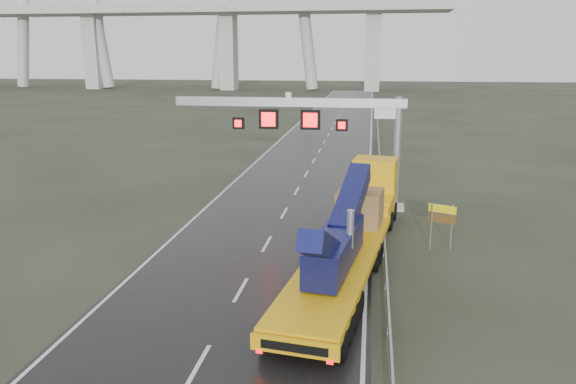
% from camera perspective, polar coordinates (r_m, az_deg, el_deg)
% --- Properties ---
extents(ground, '(400.00, 400.00, 0.00)m').
position_cam_1_polar(ground, '(20.80, -7.40, -14.27)').
color(ground, '#282C1F').
rests_on(ground, ground).
extents(road, '(11.00, 200.00, 0.02)m').
position_cam_1_polar(road, '(58.66, 3.22, 4.23)').
color(road, black).
rests_on(road, ground).
extents(guardrail, '(0.20, 140.00, 1.40)m').
position_cam_1_polar(guardrail, '(48.47, 9.33, 2.86)').
color(guardrail, gray).
rests_on(guardrail, ground).
extents(sign_gantry, '(14.90, 1.20, 7.42)m').
position_cam_1_polar(sign_gantry, '(35.98, 3.42, 7.18)').
color(sign_gantry, silver).
rests_on(sign_gantry, ground).
extents(heavy_haul_truck, '(5.30, 19.23, 4.48)m').
position_cam_1_polar(heavy_haul_truck, '(27.92, 6.88, -2.97)').
color(heavy_haul_truck, '#EDA30D').
rests_on(heavy_haul_truck, ground).
extents(exit_sign_pair, '(1.31, 0.64, 2.43)m').
position_cam_1_polar(exit_sign_pair, '(29.44, 15.36, -2.57)').
color(exit_sign_pair, gray).
rests_on(exit_sign_pair, ground).
extents(striped_barrier, '(0.68, 0.47, 1.05)m').
position_cam_1_polar(striped_barrier, '(38.73, 9.33, -0.16)').
color(striped_barrier, red).
rests_on(striped_barrier, ground).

